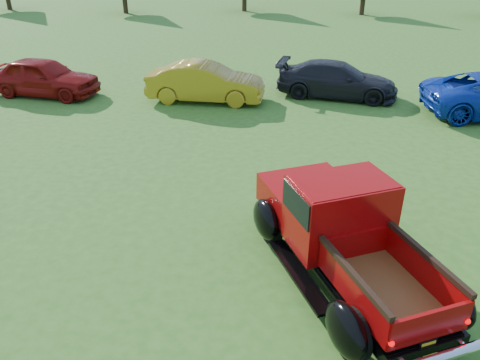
{
  "coord_description": "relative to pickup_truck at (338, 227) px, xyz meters",
  "views": [
    {
      "loc": [
        0.6,
        -7.89,
        5.36
      ],
      "look_at": [
        -0.22,
        0.2,
        1.09
      ],
      "focal_mm": 35.0,
      "sensor_mm": 36.0,
      "label": 1
    }
  ],
  "objects": [
    {
      "name": "ground",
      "position": [
        -1.61,
        0.9,
        -0.83
      ],
      "size": [
        120.0,
        120.0,
        0.0
      ],
      "primitive_type": "plane",
      "color": "#2F5C1A",
      "rests_on": "ground"
    },
    {
      "name": "show_car_red",
      "position": [
        -9.99,
        9.31,
        -0.14
      ],
      "size": [
        4.27,
        2.21,
        1.39
      ],
      "primitive_type": "imported",
      "rotation": [
        0.0,
        0.0,
        1.42
      ],
      "color": "maroon",
      "rests_on": "ground"
    },
    {
      "name": "show_car_yellow",
      "position": [
        -3.89,
        9.22,
        -0.15
      ],
      "size": [
        4.21,
        1.62,
        1.37
      ],
      "primitive_type": "imported",
      "rotation": [
        0.0,
        0.0,
        1.53
      ],
      "color": "#A38015",
      "rests_on": "ground"
    },
    {
      "name": "pickup_truck",
      "position": [
        0.0,
        0.0,
        0.0
      ],
      "size": [
        3.68,
        5.0,
        1.75
      ],
      "rotation": [
        0.0,
        0.0,
        0.43
      ],
      "color": "black",
      "rests_on": "ground"
    },
    {
      "name": "show_car_grey",
      "position": [
        0.83,
        10.22,
        -0.19
      ],
      "size": [
        4.64,
        2.56,
        1.27
      ],
      "primitive_type": "imported",
      "rotation": [
        0.0,
        0.0,
        1.39
      ],
      "color": "black",
      "rests_on": "ground"
    }
  ]
}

